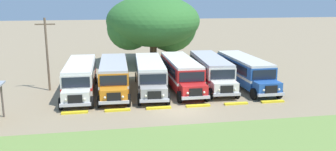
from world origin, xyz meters
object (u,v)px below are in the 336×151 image
parked_bus_slot_4 (211,70)px  broad_shade_tree (153,22)px  utility_pole (47,52)px  parked_bus_slot_3 (181,72)px  parked_bus_slot_5 (245,70)px  parked_bus_slot_1 (114,75)px  parked_bus_slot_2 (150,74)px  parked_bus_slot_0 (80,76)px

parked_bus_slot_4 → broad_shade_tree: 13.98m
parked_bus_slot_4 → utility_pole: bearing=-89.6°
parked_bus_slot_3 → parked_bus_slot_5: same height
parked_bus_slot_1 → parked_bus_slot_4: 9.69m
parked_bus_slot_3 → utility_pole: 12.83m
parked_bus_slot_2 → parked_bus_slot_3: (3.12, 0.26, 0.00)m
utility_pole → parked_bus_slot_1: bearing=-12.6°
parked_bus_slot_0 → parked_bus_slot_3: 9.59m
parked_bus_slot_5 → utility_pole: utility_pole is taller
parked_bus_slot_1 → broad_shade_tree: 15.05m
parked_bus_slot_3 → parked_bus_slot_1: bearing=-88.7°
parked_bus_slot_2 → parked_bus_slot_3: size_ratio=1.01×
parked_bus_slot_0 → broad_shade_tree: size_ratio=0.80×
parked_bus_slot_4 → parked_bus_slot_0: bearing=-83.7°
parked_bus_slot_0 → parked_bus_slot_4: 12.76m
utility_pole → broad_shade_tree: bearing=45.8°
parked_bus_slot_0 → broad_shade_tree: broad_shade_tree is taller
parked_bus_slot_5 → broad_shade_tree: bearing=-152.2°
parked_bus_slot_0 → broad_shade_tree: 16.54m
parked_bus_slot_3 → utility_pole: (-12.59, 1.22, 2.10)m
parked_bus_slot_2 → broad_shade_tree: 14.24m
parked_bus_slot_4 → utility_pole: utility_pole is taller
parked_bus_slot_2 → utility_pole: (-9.48, 1.48, 2.10)m
utility_pole → parked_bus_slot_5: bearing=-4.4°
parked_bus_slot_2 → parked_bus_slot_4: size_ratio=1.00×
parked_bus_slot_2 → parked_bus_slot_4: (6.27, 0.71, 0.00)m
broad_shade_tree → utility_pole: (-11.71, -12.04, -1.76)m
parked_bus_slot_1 → parked_bus_slot_5: 12.99m
parked_bus_slot_5 → broad_shade_tree: 15.85m
parked_bus_slot_0 → utility_pole: size_ratio=1.58×
parked_bus_slot_3 → parked_bus_slot_4: bearing=98.2°
parked_bus_slot_0 → parked_bus_slot_5: same height
parked_bus_slot_2 → broad_shade_tree: (2.24, 13.53, 3.87)m
parked_bus_slot_0 → parked_bus_slot_2: bearing=90.7°
parked_bus_slot_2 → broad_shade_tree: size_ratio=0.81×
parked_bus_slot_5 → parked_bus_slot_1: bearing=-91.2°
parked_bus_slot_3 → parked_bus_slot_4: same height
parked_bus_slot_2 → parked_bus_slot_5: 9.59m
broad_shade_tree → parked_bus_slot_3: bearing=-86.2°
broad_shade_tree → parked_bus_slot_0: bearing=-122.8°
parked_bus_slot_1 → parked_bus_slot_0: bearing=-86.0°
parked_bus_slot_2 → parked_bus_slot_5: bearing=93.9°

